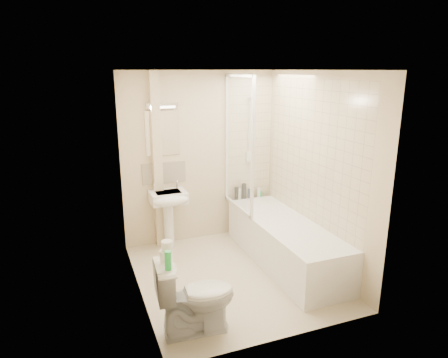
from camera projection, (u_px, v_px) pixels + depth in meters
name	position (u px, v px, depth m)	size (l,w,h in m)	color
floor	(233.00, 275.00, 4.82)	(2.50, 2.50, 0.00)	beige
wall_back	(200.00, 158.00, 5.63)	(2.20, 0.02, 2.40)	beige
wall_left	(135.00, 190.00, 4.13)	(0.02, 2.50, 2.40)	beige
wall_right	(316.00, 171.00, 4.88)	(0.02, 2.50, 2.40)	beige
ceiling	(234.00, 70.00, 4.19)	(2.20, 2.50, 0.02)	white
tile_back	(249.00, 139.00, 5.82)	(0.70, 0.01, 1.75)	beige
tile_right	(313.00, 152.00, 4.90)	(0.01, 2.10, 1.75)	beige
pipe_boxing	(157.00, 162.00, 5.36)	(0.12, 0.12, 2.40)	beige
splashback	(164.00, 173.00, 5.49)	(0.60, 0.01, 0.30)	beige
mirror	(163.00, 133.00, 5.34)	(0.46, 0.01, 0.60)	white
strip_light	(162.00, 105.00, 5.22)	(0.42, 0.07, 0.07)	silver
bathtub	(285.00, 241.00, 5.08)	(0.70, 2.10, 0.55)	white
shower_screen	(239.00, 144.00, 5.30)	(0.04, 0.92, 1.80)	white
shower_fixture	(250.00, 131.00, 5.75)	(0.10, 0.16, 0.99)	white
pedestal_sink	(169.00, 204.00, 5.39)	(0.48, 0.46, 0.93)	white
bottle_black_a	(237.00, 193.00, 5.88)	(0.06, 0.06, 0.18)	black
bottle_white_a	(239.00, 194.00, 5.90)	(0.05, 0.05, 0.16)	silver
bottle_black_b	(244.00, 191.00, 5.92)	(0.07, 0.07, 0.22)	black
bottle_blue	(249.00, 193.00, 5.96)	(0.05, 0.05, 0.14)	navy
bottle_cream	(251.00, 192.00, 5.96)	(0.07, 0.07, 0.16)	beige
bottle_white_b	(259.00, 192.00, 6.01)	(0.05, 0.05, 0.14)	white
bottle_green	(260.00, 194.00, 6.03)	(0.05, 0.05, 0.08)	green
toilet	(196.00, 296.00, 3.71)	(0.76, 0.47, 0.74)	white
toilet_roll_lower	(166.00, 255.00, 3.59)	(0.12, 0.12, 0.10)	white
toilet_roll_upper	(167.00, 246.00, 3.56)	(0.10, 0.10, 0.10)	white
green_bottle	(168.00, 261.00, 3.41)	(0.06, 0.06, 0.17)	green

